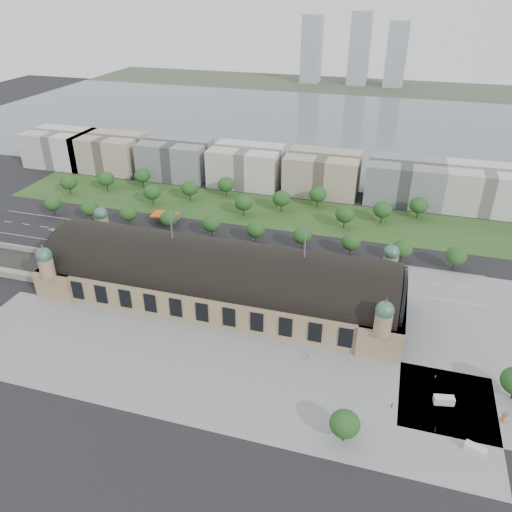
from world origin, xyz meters
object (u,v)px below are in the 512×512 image
(parked_car_0, at_px, (84,249))
(parked_car_6, at_px, (168,257))
(pedestrian_1, at_px, (392,405))
(parked_car_3, at_px, (126,255))
(pedestrian_2, at_px, (435,376))
(pedestrian_0, at_px, (307,357))
(traffic_car_1, at_px, (102,227))
(traffic_car_4, at_px, (256,257))
(traffic_car_2, at_px, (119,244))
(traffic_car_6, at_px, (372,284))
(petrol_station, at_px, (169,216))
(pedestrian_4, at_px, (435,429))
(traffic_car_3, at_px, (187,237))
(traffic_car_0, at_px, (52,230))
(parked_car_5, at_px, (143,258))
(parked_car_1, at_px, (120,250))
(bus_west, at_px, (212,260))
(traffic_car_5, at_px, (297,260))
(advertising_column, at_px, (505,418))
(van_east, at_px, (443,400))
(bus_mid, at_px, (277,269))
(parked_car_4, at_px, (130,252))
(bus_east, at_px, (326,273))
(parked_car_2, at_px, (142,257))
(van_south, at_px, (474,449))

(parked_car_0, relative_size, parked_car_6, 0.92)
(parked_car_6, xyz_separation_m, pedestrian_1, (108.99, -67.92, 0.22))
(pedestrian_1, bearing_deg, parked_car_3, 113.32)
(pedestrian_2, bearing_deg, pedestrian_0, 59.73)
(traffic_car_1, bearing_deg, traffic_car_4, -89.62)
(traffic_car_2, height_order, traffic_car_6, traffic_car_2)
(petrol_station, xyz_separation_m, traffic_car_6, (114.90, -37.01, -2.24))
(traffic_car_4, bearing_deg, pedestrian_4, 39.79)
(traffic_car_3, xyz_separation_m, traffic_car_6, (96.90, -19.50, -0.11))
(traffic_car_4, xyz_separation_m, parked_car_3, (-60.89, -16.22, -0.02))
(traffic_car_0, distance_m, parked_car_0, 32.24)
(parked_car_5, bearing_deg, parked_car_1, -140.87)
(pedestrian_2, bearing_deg, bus_west, 28.46)
(parked_car_6, xyz_separation_m, pedestrian_2, (122.45, -50.02, 0.09))
(parked_car_6, height_order, pedestrian_0, pedestrian_0)
(traffic_car_5, bearing_deg, traffic_car_3, 74.88)
(traffic_car_6, xyz_separation_m, pedestrian_0, (-18.10, -56.27, 0.23))
(traffic_car_4, relative_size, pedestrian_4, 2.42)
(parked_car_3, xyz_separation_m, pedestrian_2, (142.87, -46.02, 0.04))
(traffic_car_2, xyz_separation_m, pedestrian_1, (139.19, -73.37, 0.20))
(advertising_column, bearing_deg, parked_car_5, 158.61)
(traffic_car_5, height_order, traffic_car_6, traffic_car_5)
(pedestrian_0, bearing_deg, traffic_car_3, 133.08)
(parked_car_1, distance_m, van_east, 162.81)
(parked_car_6, bearing_deg, traffic_car_0, -127.02)
(traffic_car_0, bearing_deg, bus_west, 92.31)
(traffic_car_6, distance_m, bus_mid, 43.31)
(traffic_car_6, relative_size, bus_west, 0.42)
(parked_car_4, height_order, bus_east, bus_east)
(parked_car_3, bearing_deg, pedestrian_4, 32.97)
(bus_mid, xyz_separation_m, van_east, (70.75, -63.48, -0.59))
(petrol_station, relative_size, parked_car_0, 3.05)
(traffic_car_6, bearing_deg, traffic_car_2, -94.23)
(advertising_column, height_order, pedestrian_2, advertising_column)
(traffic_car_1, height_order, pedestrian_1, pedestrian_1)
(parked_car_3, xyz_separation_m, bus_mid, (74.04, 6.00, 1.13))
(parked_car_2, height_order, parked_car_4, parked_car_4)
(petrol_station, distance_m, van_south, 191.80)
(parked_car_2, xyz_separation_m, parked_car_5, (0.49, -0.80, -0.03))
(parked_car_1, height_order, parked_car_4, parked_car_4)
(petrol_station, xyz_separation_m, pedestrian_2, (140.45, -90.31, -2.14))
(parked_car_6, bearing_deg, pedestrian_4, 29.50)
(traffic_car_6, relative_size, van_south, 0.80)
(traffic_car_0, bearing_deg, traffic_car_6, 94.86)
(traffic_car_6, bearing_deg, advertising_column, 30.55)
(traffic_car_5, bearing_deg, parked_car_4, 92.95)
(petrol_station, bearing_deg, pedestrian_2, -32.74)
(parked_car_0, xyz_separation_m, pedestrian_4, (166.00, -70.03, 0.20))
(traffic_car_6, relative_size, parked_car_0, 1.12)
(traffic_car_3, xyz_separation_m, bus_east, (75.87, -17.71, 1.03))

